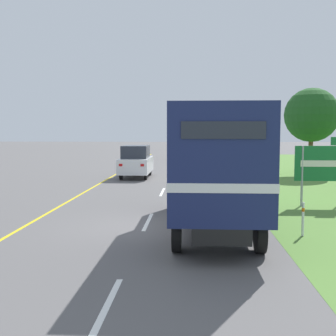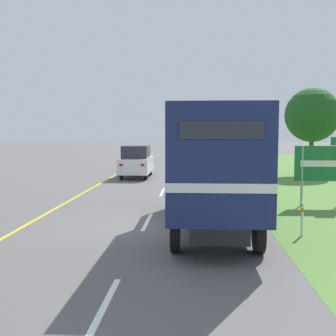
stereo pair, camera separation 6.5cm
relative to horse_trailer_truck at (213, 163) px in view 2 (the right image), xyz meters
name	(u,v)px [view 2 (the right image)]	position (x,y,z in m)	size (l,w,h in m)	color
ground_plane	(145,227)	(-2.04, 0.27, -1.97)	(200.00, 200.00, 0.00)	#5B5959
edge_line_yellow	(104,181)	(-5.74, 11.57, -1.97)	(0.12, 57.71, 0.01)	yellow
centre_dash_nearest	(104,307)	(-2.04, -5.62, -1.97)	(0.12, 2.60, 0.01)	white
centre_dash_near	(147,221)	(-2.04, 0.98, -1.97)	(0.12, 2.60, 0.01)	white
centre_dash_mid_a	(162,192)	(-2.04, 7.58, -1.97)	(0.12, 2.60, 0.01)	white
centre_dash_mid_b	(170,177)	(-2.04, 14.18, -1.97)	(0.12, 2.60, 0.01)	white
centre_dash_far	(175,168)	(-2.04, 20.78, -1.97)	(0.12, 2.60, 0.01)	white
centre_dash_farthest	(178,162)	(-2.04, 27.38, -1.97)	(0.12, 2.60, 0.01)	white
horse_trailer_truck	(213,163)	(0.00, 0.00, 0.00)	(2.33, 7.84, 3.53)	black
lead_car_white	(136,161)	(-4.12, 13.78, -0.96)	(1.80, 4.17, 2.01)	black
lead_car_grey_ahead	(195,150)	(-0.37, 30.37, -0.98)	(1.80, 4.38, 1.97)	black
highway_sign	(322,165)	(4.35, 4.14, -0.34)	(1.98, 0.09, 2.68)	#9E9EA3
roadside_tree_mid	(312,115)	(7.16, 15.84, 1.97)	(3.52, 3.52, 5.71)	brown
delineator_post	(302,218)	(2.44, -0.63, -1.46)	(0.08, 0.08, 0.95)	white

